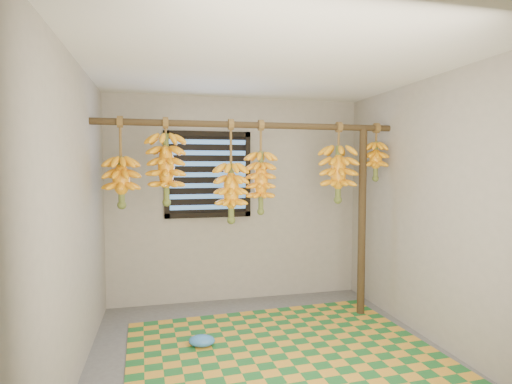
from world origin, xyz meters
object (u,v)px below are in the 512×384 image
object	(u,v)px
support_post	(362,222)
banana_bunch_c	(231,192)
banana_bunch_b	(166,169)
banana_bunch_a	(121,182)
banana_bunch_d	(261,182)
banana_bunch_e	(338,174)
woven_mat	(284,353)
plastic_bag	(202,341)
banana_bunch_f	(376,161)

from	to	relation	value
support_post	banana_bunch_c	size ratio (longest dim) A/B	1.99
banana_bunch_b	banana_bunch_a	bearing A→B (deg)	180.00
banana_bunch_d	banana_bunch_e	distance (m)	0.84
banana_bunch_a	banana_bunch_e	bearing A→B (deg)	-0.00
banana_bunch_b	banana_bunch_c	size ratio (longest dim) A/B	0.81
banana_bunch_e	banana_bunch_c	bearing A→B (deg)	180.00
banana_bunch_b	banana_bunch_d	world-z (taller)	same
woven_mat	plastic_bag	xyz separation A→B (m)	(-0.67, 0.29, 0.05)
banana_bunch_a	banana_bunch_f	bearing A→B (deg)	0.00
plastic_bag	banana_bunch_b	distance (m)	1.59
banana_bunch_b	banana_bunch_c	xyz separation A→B (m)	(0.62, 0.00, -0.23)
banana_bunch_d	banana_bunch_e	bearing A→B (deg)	0.00
plastic_bag	banana_bunch_d	distance (m)	1.57
banana_bunch_d	banana_bunch_f	bearing A→B (deg)	0.00
banana_bunch_b	support_post	bearing A→B (deg)	0.00
support_post	banana_bunch_a	bearing A→B (deg)	180.00
banana_bunch_b	banana_bunch_f	distance (m)	2.18
banana_bunch_b	banana_bunch_f	size ratio (longest dim) A/B	1.35
banana_bunch_c	banana_bunch_d	bearing A→B (deg)	0.00
woven_mat	plastic_bag	distance (m)	0.73
banana_bunch_d	banana_bunch_e	size ratio (longest dim) A/B	1.12
support_post	banana_bunch_d	bearing A→B (deg)	-180.00
banana_bunch_d	plastic_bag	bearing A→B (deg)	-147.57
banana_bunch_f	banana_bunch_b	bearing A→B (deg)	-180.00
support_post	woven_mat	xyz separation A→B (m)	(-1.08, -0.70, -0.99)
banana_bunch_c	plastic_bag	bearing A→B (deg)	-129.81
banana_bunch_d	banana_bunch_f	size ratio (longest dim) A/B	1.53
support_post	woven_mat	size ratio (longest dim) A/B	0.77
woven_mat	banana_bunch_e	world-z (taller)	banana_bunch_e
plastic_bag	banana_bunch_a	bearing A→B (deg)	149.38
woven_mat	banana_bunch_e	xyz separation A→B (m)	(0.80, 0.70, 1.51)
support_post	banana_bunch_a	size ratio (longest dim) A/B	2.41
support_post	banana_bunch_d	distance (m)	1.20
banana_bunch_b	banana_bunch_d	distance (m)	0.93
woven_mat	banana_bunch_e	bearing A→B (deg)	41.13
support_post	woven_mat	distance (m)	1.63
banana_bunch_a	banana_bunch_e	world-z (taller)	same
banana_bunch_e	banana_bunch_f	xyz separation A→B (m)	(0.43, 0.00, 0.14)
banana_bunch_c	support_post	bearing A→B (deg)	0.00
banana_bunch_e	banana_bunch_f	world-z (taller)	same
banana_bunch_a	banana_bunch_c	distance (m)	1.03
woven_mat	plastic_bag	world-z (taller)	plastic_bag
support_post	banana_bunch_d	size ratio (longest dim) A/B	2.16
support_post	woven_mat	world-z (taller)	support_post
banana_bunch_a	banana_bunch_c	xyz separation A→B (m)	(1.02, -0.00, -0.11)
banana_bunch_a	banana_bunch_f	size ratio (longest dim) A/B	1.37
woven_mat	plastic_bag	size ratio (longest dim) A/B	10.94
banana_bunch_b	banana_bunch_e	distance (m)	1.75
banana_bunch_a	banana_bunch_e	distance (m)	2.16
support_post	banana_bunch_f	distance (m)	0.67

